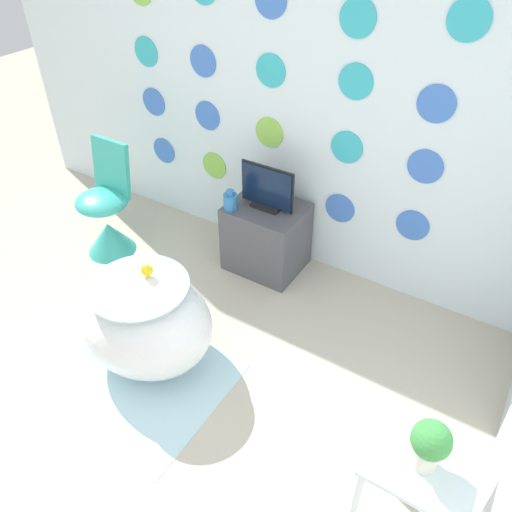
# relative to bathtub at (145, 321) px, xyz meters

# --- Properties ---
(ground_plane) EXTENTS (12.00, 12.00, 0.00)m
(ground_plane) POSITION_rel_bathtub_xyz_m (0.04, -0.74, -0.29)
(ground_plane) COLOR #BCB29E
(wall_back_dotted) EXTENTS (4.68, 0.05, 2.60)m
(wall_back_dotted) POSITION_rel_bathtub_xyz_m (0.04, 1.37, 1.01)
(wall_back_dotted) COLOR white
(wall_back_dotted) RESTS_ON ground_plane
(rug) EXTENTS (1.04, 0.85, 0.01)m
(rug) POSITION_rel_bathtub_xyz_m (0.02, -0.17, -0.29)
(rug) COLOR silver
(rug) RESTS_ON ground_plane
(bathtub) EXTENTS (0.81, 0.67, 0.58)m
(bathtub) POSITION_rel_bathtub_xyz_m (0.00, 0.00, 0.00)
(bathtub) COLOR white
(bathtub) RESTS_ON ground_plane
(rubber_duck) EXTENTS (0.07, 0.07, 0.08)m
(rubber_duck) POSITION_rel_bathtub_xyz_m (-0.00, 0.07, 0.32)
(rubber_duck) COLOR yellow
(rubber_duck) RESTS_ON bathtub
(chair) EXTENTS (0.38, 0.38, 0.85)m
(chair) POSITION_rel_bathtub_xyz_m (-0.96, 0.65, -0.02)
(chair) COLOR #38B2A3
(chair) RESTS_ON ground_plane
(tv_cabinet) EXTENTS (0.52, 0.42, 0.50)m
(tv_cabinet) POSITION_rel_bathtub_xyz_m (0.13, 1.11, -0.04)
(tv_cabinet) COLOR #4C4C51
(tv_cabinet) RESTS_ON ground_plane
(tv) EXTENTS (0.39, 0.12, 0.30)m
(tv) POSITION_rel_bathtub_xyz_m (0.13, 1.11, 0.35)
(tv) COLOR black
(tv) RESTS_ON tv_cabinet
(vase) EXTENTS (0.09, 0.09, 0.14)m
(vase) POSITION_rel_bathtub_xyz_m (-0.06, 0.96, 0.27)
(vase) COLOR #2D72B7
(vase) RESTS_ON tv_cabinet
(side_table) EXTENTS (0.42, 0.34, 0.48)m
(side_table) POSITION_rel_bathtub_xyz_m (1.60, -0.13, 0.09)
(side_table) COLOR silver
(side_table) RESTS_ON ground_plane
(potted_plant_left) EXTENTS (0.16, 0.16, 0.24)m
(potted_plant_left) POSITION_rel_bathtub_xyz_m (1.60, -0.13, 0.33)
(potted_plant_left) COLOR beige
(potted_plant_left) RESTS_ON side_table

